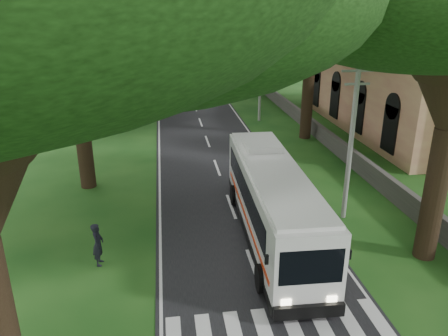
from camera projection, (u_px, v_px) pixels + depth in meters
name	position (u px, v px, depth m)	size (l,w,h in m)	color
ground	(265.00, 300.00, 16.08)	(140.00, 140.00, 0.00)	#154212
road	(202.00, 125.00, 39.24)	(8.00, 120.00, 0.04)	black
property_wall	(302.00, 118.00, 39.30)	(0.35, 50.00, 1.20)	#383533
church	(416.00, 72.00, 36.68)	(14.00, 24.00, 11.60)	#C77661
pole_near	(351.00, 139.00, 20.89)	(1.60, 0.24, 8.00)	gray
pole_mid	(260.00, 76.00, 39.43)	(1.60, 0.24, 8.00)	gray
pole_far	(227.00, 53.00, 57.96)	(1.60, 0.24, 8.00)	gray
tree_l_far	(117.00, 0.00, 55.66)	(16.22, 16.22, 14.22)	black
coach_bus	(272.00, 200.00, 19.83)	(3.08, 11.94, 3.50)	white
distant_car_a	(166.00, 101.00, 45.63)	(1.75, 4.34, 1.48)	#9D9DA1
distant_car_b	(173.00, 75.00, 62.86)	(1.44, 4.14, 1.36)	#212E4D
distant_car_c	(198.00, 63.00, 75.67)	(1.93, 4.74, 1.38)	maroon
pedestrian	(98.00, 244.00, 18.01)	(0.68, 0.45, 1.87)	black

